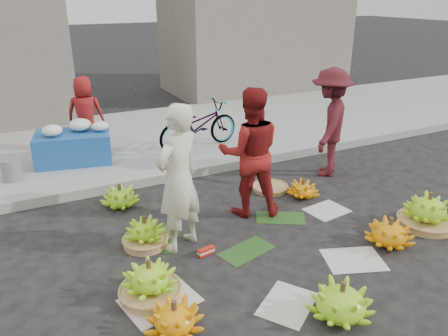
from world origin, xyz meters
name	(u,v)px	position (x,y,z in m)	size (l,w,h in m)	color
ground	(246,241)	(0.00, 0.00, 0.00)	(80.00, 80.00, 0.00)	black
curb	(181,173)	(0.00, 2.20, 0.07)	(40.00, 0.25, 0.15)	gray
sidewalk	(144,138)	(0.00, 4.30, 0.06)	(40.00, 4.00, 0.12)	gray
building_right	(255,4)	(4.50, 7.70, 2.50)	(5.00, 3.00, 5.00)	gray
newspaper_scatter	(282,276)	(0.00, -0.80, 0.00)	(3.20, 1.80, 0.00)	silver
banana_leaves	(231,235)	(-0.10, 0.20, 0.00)	(2.00, 1.00, 0.00)	#1F4517
banana_bunch_0	(150,281)	(-1.36, -0.49, 0.18)	(0.69, 0.69, 0.43)	#A17843
banana_bunch_1	(175,318)	(-1.31, -1.05, 0.14)	(0.65, 0.65, 0.32)	orange
banana_bunch_2	(341,302)	(0.13, -1.57, 0.17)	(0.79, 0.79, 0.39)	#75C71C
banana_bunch_3	(389,233)	(1.50, -0.82, 0.16)	(0.58, 0.58, 0.36)	orange
banana_bunch_4	(428,211)	(2.28, -0.70, 0.21)	(0.70, 0.70, 0.47)	#A17843
banana_bunch_5	(303,189)	(1.35, 0.71, 0.12)	(0.46, 0.46, 0.28)	orange
banana_bunch_6	(145,233)	(-1.12, 0.46, 0.16)	(0.57, 0.57, 0.38)	#A17843
banana_bunch_7	(120,197)	(-1.14, 1.60, 0.15)	(0.54, 0.54, 0.34)	#75C71C
basket_spare	(270,188)	(1.05, 1.13, 0.03)	(0.52, 0.52, 0.06)	#A17843
incense_stack	(206,251)	(-0.56, -0.06, 0.05)	(0.20, 0.06, 0.08)	red
vendor_cream	(178,179)	(-0.75, 0.25, 0.87)	(0.64, 0.42, 1.74)	beige
vendor_red	(250,153)	(0.40, 0.65, 0.87)	(0.84, 0.66, 1.73)	maroon
man_striped	(329,123)	(2.23, 1.29, 0.88)	(1.13, 0.65, 1.75)	maroon
flower_table	(74,145)	(-1.47, 3.40, 0.41)	(1.35, 0.99, 0.71)	#174996
grey_bucket	(12,170)	(-2.47, 2.99, 0.29)	(0.30, 0.30, 0.34)	slate
flower_vendor	(86,114)	(-1.14, 3.92, 0.79)	(0.66, 0.43, 1.34)	maroon
bicycle	(198,125)	(0.72, 3.12, 0.55)	(1.63, 0.57, 0.85)	gray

